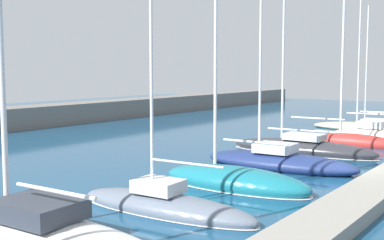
# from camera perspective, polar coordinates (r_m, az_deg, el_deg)

# --- Properties ---
(ground_plane) EXTENTS (120.00, 120.00, 0.00)m
(ground_plane) POSITION_cam_1_polar(r_m,az_deg,el_deg) (25.43, 17.66, -6.26)
(ground_plane) COLOR navy
(sailboat_white_second) EXTENTS (3.37, 10.25, 20.03)m
(sailboat_white_second) POSITION_cam_1_polar(r_m,az_deg,el_deg) (16.13, -17.38, -11.64)
(sailboat_white_second) COLOR white
(sailboat_white_second) RESTS_ON ground_plane
(sailboat_slate_third) EXTENTS (2.34, 7.71, 12.43)m
(sailboat_slate_third) POSITION_cam_1_polar(r_m,az_deg,el_deg) (18.50, -3.19, -9.68)
(sailboat_slate_third) COLOR slate
(sailboat_slate_third) RESTS_ON ground_plane
(sailboat_teal_fourth) EXTENTS (2.64, 7.24, 14.49)m
(sailboat_teal_fourth) POSITION_cam_1_polar(r_m,az_deg,el_deg) (22.21, 4.88, -6.87)
(sailboat_teal_fourth) COLOR #19707F
(sailboat_teal_fourth) RESTS_ON ground_plane
(sailboat_navy_fifth) EXTENTS (3.07, 8.52, 14.57)m
(sailboat_navy_fifth) POSITION_cam_1_polar(r_m,az_deg,el_deg) (26.80, 9.90, -4.59)
(sailboat_navy_fifth) COLOR navy
(sailboat_navy_fifth) RESTS_ON ground_plane
(sailboat_charcoal_sixth) EXTENTS (2.57, 9.47, 19.49)m
(sailboat_charcoal_sixth) POSITION_cam_1_polar(r_m,az_deg,el_deg) (31.80, 12.44, -2.95)
(sailboat_charcoal_sixth) COLOR #2D2D33
(sailboat_charcoal_sixth) RESTS_ON ground_plane
(sailboat_red_seventh) EXTENTS (1.73, 6.19, 13.82)m
(sailboat_red_seventh) POSITION_cam_1_polar(r_m,az_deg,el_deg) (35.96, 17.91, -2.12)
(sailboat_red_seventh) COLOR #B72D28
(sailboat_red_seventh) RESTS_ON ground_plane
(sailboat_ivory_eighth) EXTENTS (2.03, 6.15, 10.32)m
(sailboat_ivory_eighth) POSITION_cam_1_polar(r_m,az_deg,el_deg) (40.42, 19.99, -1.54)
(sailboat_ivory_eighth) COLOR silver
(sailboat_ivory_eighth) RESTS_ON ground_plane
(sailboat_sand_ninth) EXTENTS (3.54, 9.82, 19.06)m
(sailboat_sand_ninth) POSITION_cam_1_polar(r_m,az_deg,el_deg) (45.66, 19.60, -0.68)
(sailboat_sand_ninth) COLOR beige
(sailboat_sand_ninth) RESTS_ON ground_plane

